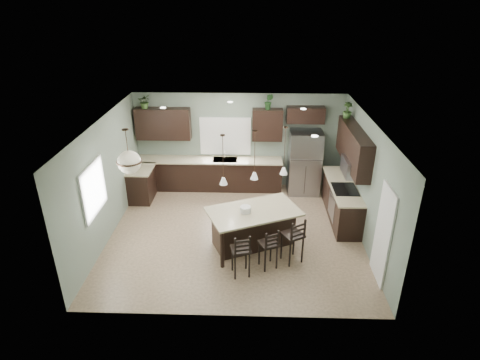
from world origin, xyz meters
The scene contains 33 objects.
ground centered at (0.00, 0.00, 0.00)m, with size 6.00×6.00×0.00m, color #9E8466.
pantry_door centered at (2.98, -1.55, 1.02)m, with size 0.04×0.82×2.04m, color white.
window_back centered at (-0.40, 2.73, 1.55)m, with size 1.35×0.02×1.00m, color white.
window_left centered at (-2.98, -0.80, 1.55)m, with size 0.02×1.10×1.00m, color white.
left_return_cabs centered at (-2.70, 1.70, 0.45)m, with size 0.60×0.90×0.90m, color black.
left_return_countertop centered at (-2.68, 1.70, 0.92)m, with size 0.66×0.96×0.04m, color beige.
back_lower_cabs centered at (-0.85, 2.45, 0.45)m, with size 4.20×0.60×0.90m, color black.
back_countertop centered at (-0.85, 2.43, 0.92)m, with size 4.20×0.66×0.04m, color beige.
sink_inset centered at (-0.40, 2.43, 0.94)m, with size 0.70×0.45×0.01m, color gray.
faucet centered at (-0.40, 2.40, 1.08)m, with size 0.02×0.02×0.28m, color silver.
back_upper_left centered at (-2.15, 2.58, 1.95)m, with size 1.55×0.34×0.90m, color black.
back_upper_right centered at (0.80, 2.58, 1.95)m, with size 0.85×0.34×0.90m, color black.
fridge_header centered at (1.85, 2.58, 2.25)m, with size 1.05×0.34×0.45m, color black.
right_lower_cabs centered at (2.70, 0.87, 0.45)m, with size 0.60×2.35×0.90m, color black.
right_countertop centered at (2.68, 0.87, 0.92)m, with size 0.66×2.35×0.04m, color beige.
cooktop centered at (2.68, 0.60, 0.94)m, with size 0.58×0.75×0.02m, color black.
wall_oven_front centered at (2.40, 0.60, 0.45)m, with size 0.01×0.72×0.60m, color gray.
right_upper_cabs centered at (2.83, 0.87, 1.95)m, with size 0.34×2.35×0.90m, color black.
microwave centered at (2.78, 0.60, 1.55)m, with size 0.40×0.75×0.40m, color gray.
refrigerator centered at (1.88, 2.31, 0.93)m, with size 0.90×0.74×1.85m, color gray.
kitchen_island centered at (0.44, -0.50, 0.46)m, with size 2.00×1.14×0.92m, color black.
serving_dish centered at (0.25, -0.58, 0.99)m, with size 0.24×0.24×0.14m, color silver.
bar_stool_left centered at (0.18, -1.55, 0.51)m, with size 0.38×0.38×1.01m, color black.
bar_stool_center centered at (0.75, -1.28, 0.48)m, with size 0.36×0.36×0.96m, color black.
bar_stool_right centered at (1.27, -1.05, 0.55)m, with size 0.40×0.40×1.09m, color black.
pendant_left centered at (-0.21, -0.78, 2.25)m, with size 0.17×0.17×1.10m, color white, non-canonical shape.
pendant_center centered at (0.44, -0.50, 2.25)m, with size 0.17×0.17×1.10m, color white, non-canonical shape.
pendant_right centered at (1.08, -0.22, 2.25)m, with size 0.17×0.17×1.10m, color silver, non-canonical shape.
chandelier centered at (-2.24, -0.48, 2.30)m, with size 0.55×0.55×1.00m, color beige, non-canonical shape.
plant_back_left centered at (-2.60, 2.55, 2.60)m, with size 0.36×0.31×0.40m, color #375425.
plant_back_right centered at (0.82, 2.55, 2.62)m, with size 0.24×0.20×0.44m, color #234D21.
plant_right_wall centered at (2.80, 1.79, 2.60)m, with size 0.23×0.23×0.41m, color #365726.
room_shell centered at (0.00, 0.00, 1.70)m, with size 6.00×6.00×6.00m.
Camera 1 is at (0.38, -8.29, 5.36)m, focal length 30.00 mm.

